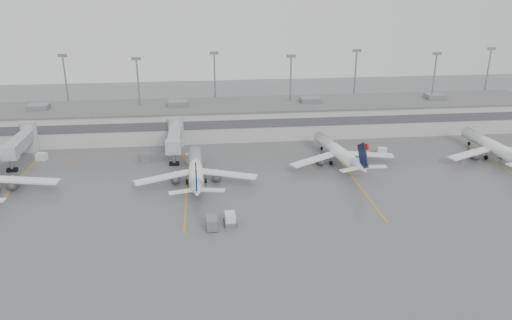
{
  "coord_description": "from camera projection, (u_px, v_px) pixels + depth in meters",
  "views": [
    {
      "loc": [
        -13.65,
        -70.19,
        40.59
      ],
      "look_at": [
        -3.28,
        24.0,
        5.0
      ],
      "focal_mm": 35.0,
      "sensor_mm": 36.0,
      "label": 1
    }
  ],
  "objects": [
    {
      "name": "cone_b",
      "position": [
        182.0,
        157.0,
        116.27
      ],
      "size": [
        0.45,
        0.45,
        0.71
      ],
      "primitive_type": "cone",
      "color": "#F16205",
      "rests_on": "ground"
    },
    {
      "name": "gse_loader",
      "position": [
        146.0,
        156.0,
        114.7
      ],
      "size": [
        2.37,
        3.53,
        2.11
      ],
      "primitive_type": "cube",
      "rotation": [
        0.0,
        0.0,
        0.08
      ],
      "color": "slate",
      "rests_on": "ground"
    },
    {
      "name": "light_masts",
      "position": [
        252.0,
        85.0,
        136.08
      ],
      "size": [
        142.4,
        8.0,
        20.6
      ],
      "color": "gray",
      "rests_on": "ground"
    },
    {
      "name": "ground",
      "position": [
        292.0,
        240.0,
        80.99
      ],
      "size": [
        260.0,
        260.0,
        0.0
      ],
      "primitive_type": "plane",
      "color": "#545457",
      "rests_on": "ground"
    },
    {
      "name": "jet_mid_left",
      "position": [
        196.0,
        170.0,
        102.12
      ],
      "size": [
        25.01,
        28.03,
        9.07
      ],
      "rotation": [
        0.0,
        0.0,
        0.02
      ],
      "color": "white",
      "rests_on": "ground"
    },
    {
      "name": "jet_bridge_left",
      "position": [
        24.0,
        141.0,
        116.49
      ],
      "size": [
        4.0,
        17.2,
        7.0
      ],
      "color": "#96999B",
      "rests_on": "ground"
    },
    {
      "name": "cone_d",
      "position": [
        462.0,
        162.0,
        113.15
      ],
      "size": [
        0.43,
        0.43,
        0.68
      ],
      "primitive_type": "cone",
      "color": "#F16205",
      "rests_on": "ground"
    },
    {
      "name": "jet_mid_right",
      "position": [
        339.0,
        152.0,
        112.41
      ],
      "size": [
        24.6,
        27.79,
        9.04
      ],
      "rotation": [
        0.0,
        0.0,
        0.16
      ],
      "color": "white",
      "rests_on": "ground"
    },
    {
      "name": "jet_bridge_right",
      "position": [
        175.0,
        136.0,
        120.07
      ],
      "size": [
        4.0,
        17.2,
        7.0
      ],
      "color": "#96999B",
      "rests_on": "ground"
    },
    {
      "name": "baggage_cart",
      "position": [
        212.0,
        223.0,
        84.16
      ],
      "size": [
        1.95,
        3.26,
        2.06
      ],
      "rotation": [
        0.0,
        0.0,
        0.03
      ],
      "color": "slate",
      "rests_on": "ground"
    },
    {
      "name": "terminal",
      "position": [
        254.0,
        118.0,
        133.47
      ],
      "size": [
        152.0,
        17.0,
        9.45
      ],
      "color": "#AEAEA8",
      "rests_on": "ground"
    },
    {
      "name": "cone_a",
      "position": [
        68.0,
        160.0,
        114.43
      ],
      "size": [
        0.5,
        0.5,
        0.79
      ],
      "primitive_type": "cone",
      "color": "#F16205",
      "rests_on": "ground"
    },
    {
      "name": "jet_far_right",
      "position": [
        494.0,
        147.0,
        115.45
      ],
      "size": [
        25.4,
        28.51,
        9.22
      ],
      "rotation": [
        0.0,
        0.0,
        0.05
      ],
      "color": "white",
      "rests_on": "ground"
    },
    {
      "name": "cone_c",
      "position": [
        315.0,
        166.0,
        111.3
      ],
      "size": [
        0.38,
        0.38,
        0.61
      ],
      "primitive_type": "cone",
      "color": "#F16205",
      "rests_on": "ground"
    },
    {
      "name": "gse_uld_b",
      "position": [
        192.0,
        158.0,
        114.17
      ],
      "size": [
        3.0,
        2.35,
        1.88
      ],
      "primitive_type": "cube",
      "rotation": [
        0.0,
        0.0,
        0.24
      ],
      "color": "silver",
      "rests_on": "ground"
    },
    {
      "name": "stand_markings",
      "position": [
        272.0,
        182.0,
        103.32
      ],
      "size": [
        105.25,
        40.0,
        0.01
      ],
      "color": "#D3970C",
      "rests_on": "ground"
    },
    {
      "name": "gse_uld_c",
      "position": [
        382.0,
        151.0,
        119.23
      ],
      "size": [
        2.42,
        1.94,
        1.5
      ],
      "primitive_type": "cube",
      "rotation": [
        0.0,
        0.0,
        -0.28
      ],
      "color": "silver",
      "rests_on": "ground"
    },
    {
      "name": "gse_uld_a",
      "position": [
        42.0,
        156.0,
        115.3
      ],
      "size": [
        2.67,
        2.11,
        1.66
      ],
      "primitive_type": "cube",
      "rotation": [
        0.0,
        0.0,
        -0.26
      ],
      "color": "silver",
      "rests_on": "ground"
    },
    {
      "name": "baggage_tug",
      "position": [
        230.0,
        220.0,
        85.7
      ],
      "size": [
        2.17,
        3.25,
        2.05
      ],
      "rotation": [
        0.0,
        0.0,
        0.03
      ],
      "color": "silver",
      "rests_on": "ground"
    }
  ]
}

